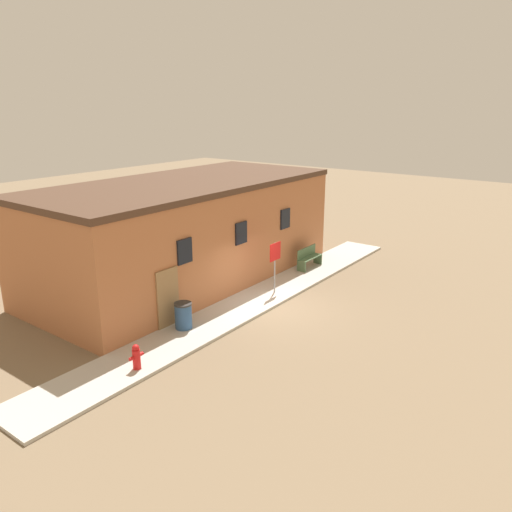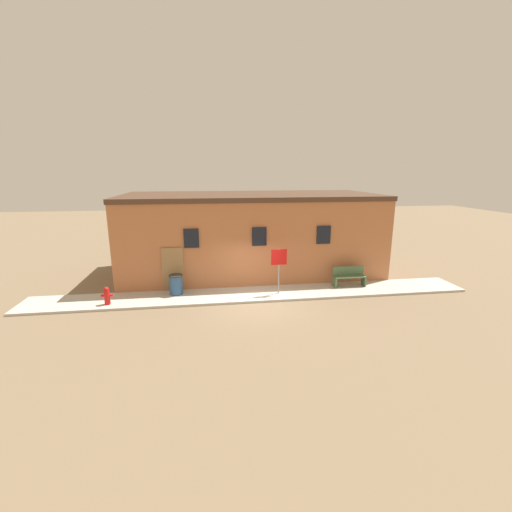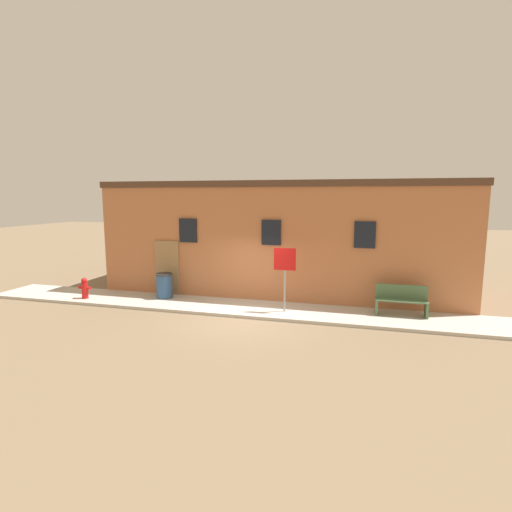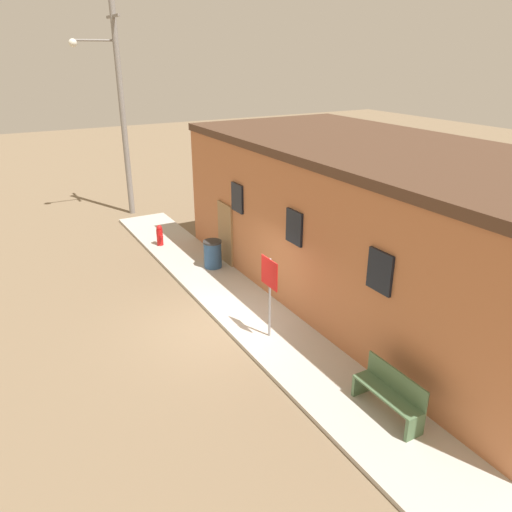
{
  "view_description": "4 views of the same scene",
  "coord_description": "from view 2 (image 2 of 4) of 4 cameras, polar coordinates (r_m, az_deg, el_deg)",
  "views": [
    {
      "loc": [
        -14.86,
        -10.14,
        7.64
      ],
      "look_at": [
        0.13,
        1.01,
        1.9
      ],
      "focal_mm": 35.0,
      "sensor_mm": 36.0,
      "label": 1
    },
    {
      "loc": [
        -2.06,
        -14.05,
        5.66
      ],
      "look_at": [
        0.13,
        1.01,
        1.9
      ],
      "focal_mm": 24.0,
      "sensor_mm": 36.0,
      "label": 2
    },
    {
      "loc": [
        3.61,
        -11.86,
        3.92
      ],
      "look_at": [
        0.13,
        1.01,
        1.9
      ],
      "focal_mm": 28.0,
      "sensor_mm": 36.0,
      "label": 3
    },
    {
      "loc": [
        10.63,
        -4.88,
        6.85
      ],
      "look_at": [
        0.13,
        1.01,
        1.9
      ],
      "focal_mm": 35.0,
      "sensor_mm": 36.0,
      "label": 4
    }
  ],
  "objects": [
    {
      "name": "trash_bin",
      "position": [
        16.35,
        -13.17,
        -4.63
      ],
      "size": [
        0.62,
        0.62,
        0.93
      ],
      "color": "#2D517F",
      "rests_on": "sidewalk"
    },
    {
      "name": "ground_plane",
      "position": [
        15.29,
        0.06,
        -7.87
      ],
      "size": [
        80.0,
        80.0,
        0.0
      ],
      "primitive_type": "plane",
      "color": "#7A664C"
    },
    {
      "name": "bench",
      "position": [
        17.67,
        15.24,
        -3.33
      ],
      "size": [
        1.6,
        0.44,
        0.97
      ],
      "color": "#4C6B47",
      "rests_on": "sidewalk"
    },
    {
      "name": "brick_building",
      "position": [
        19.56,
        -0.83,
        3.79
      ],
      "size": [
        13.94,
        6.19,
        4.47
      ],
      "color": "#B26B42",
      "rests_on": "ground"
    },
    {
      "name": "stop_sign",
      "position": [
        15.73,
        3.83,
        -1.08
      ],
      "size": [
        0.73,
        0.06,
        2.13
      ],
      "color": "gray",
      "rests_on": "sidewalk"
    },
    {
      "name": "fire_hydrant",
      "position": [
        16.08,
        -23.59,
        -6.08
      ],
      "size": [
        0.5,
        0.24,
        0.78
      ],
      "color": "red",
      "rests_on": "sidewalk"
    },
    {
      "name": "sidewalk",
      "position": [
        16.2,
        -0.45,
        -6.39
      ],
      "size": [
        20.47,
        2.01,
        0.11
      ],
      "color": "#BCB7AD",
      "rests_on": "ground"
    }
  ]
}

